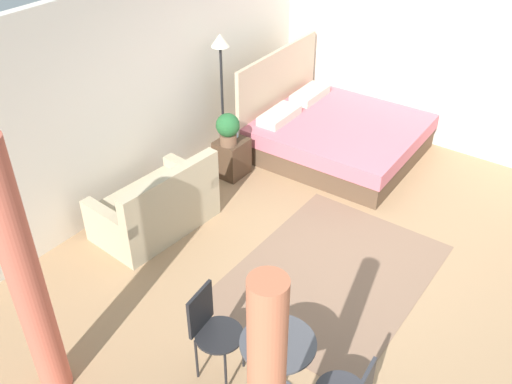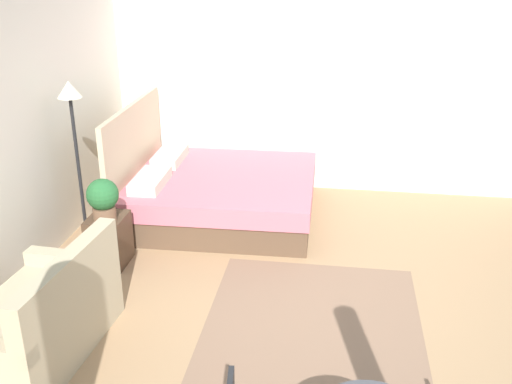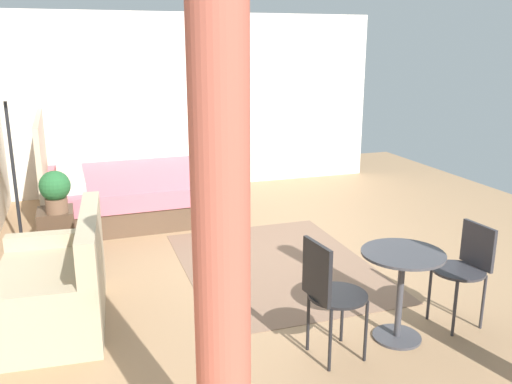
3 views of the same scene
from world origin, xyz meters
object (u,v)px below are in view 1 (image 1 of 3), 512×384
object	(u,v)px
nightstand	(232,157)
cafe_chair_near_window	(210,325)
vase	(234,131)
bed	(334,134)
potted_plant	(228,128)
couch	(157,208)
balcony_table	(278,360)
floor_lamp	(221,69)

from	to	relation	value
nightstand	cafe_chair_near_window	size ratio (longest dim) A/B	0.58
nightstand	vase	xyz separation A→B (m)	(0.12, 0.04, 0.35)
bed	potted_plant	bearing A→B (deg)	150.80
nightstand	bed	bearing A→B (deg)	-31.86
bed	couch	size ratio (longest dim) A/B	1.53
potted_plant	balcony_table	size ratio (longest dim) A/B	0.62
bed	vase	bearing A→B (deg)	144.43
nightstand	cafe_chair_near_window	world-z (taller)	cafe_chair_near_window
balcony_table	cafe_chair_near_window	distance (m)	0.65
floor_lamp	cafe_chair_near_window	size ratio (longest dim) A/B	2.01
vase	floor_lamp	size ratio (longest dim) A/B	0.09
nightstand	balcony_table	distance (m)	3.61
potted_plant	balcony_table	bearing A→B (deg)	-135.23
nightstand	floor_lamp	xyz separation A→B (m)	(0.30, 0.38, 1.07)
vase	potted_plant	bearing A→B (deg)	-163.18
bed	couch	bearing A→B (deg)	163.88
floor_lamp	nightstand	bearing A→B (deg)	-128.24
nightstand	vase	bearing A→B (deg)	18.10
bed	potted_plant	world-z (taller)	bed
vase	balcony_table	distance (m)	3.72
vase	cafe_chair_near_window	bearing A→B (deg)	-145.76
potted_plant	vase	world-z (taller)	potted_plant
potted_plant	nightstand	bearing A→B (deg)	15.26
floor_lamp	cafe_chair_near_window	xyz separation A→B (m)	(-2.97, -2.24, -0.78)
vase	cafe_chair_near_window	size ratio (longest dim) A/B	0.19
balcony_table	couch	bearing A→B (deg)	65.58
couch	vase	xyz separation A→B (m)	(1.59, 0.06, 0.31)
potted_plant	vase	bearing A→B (deg)	16.82
couch	balcony_table	bearing A→B (deg)	-114.42
floor_lamp	bed	bearing A→B (deg)	-49.58
couch	bed	bearing A→B (deg)	-16.12
vase	floor_lamp	world-z (taller)	floor_lamp
bed	nightstand	xyz separation A→B (m)	(-1.33, 0.83, -0.04)
bed	couch	xyz separation A→B (m)	(-2.80, 0.81, -0.01)
vase	floor_lamp	xyz separation A→B (m)	(0.18, 0.34, 0.73)
couch	nightstand	world-z (taller)	couch
couch	potted_plant	size ratio (longest dim) A/B	3.31
bed	floor_lamp	xyz separation A→B (m)	(-1.03, 1.21, 1.04)
potted_plant	floor_lamp	bearing A→B (deg)	45.59
bed	cafe_chair_near_window	xyz separation A→B (m)	(-4.00, -1.03, 0.25)
potted_plant	vase	distance (m)	0.28
potted_plant	floor_lamp	size ratio (longest dim) A/B	0.24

